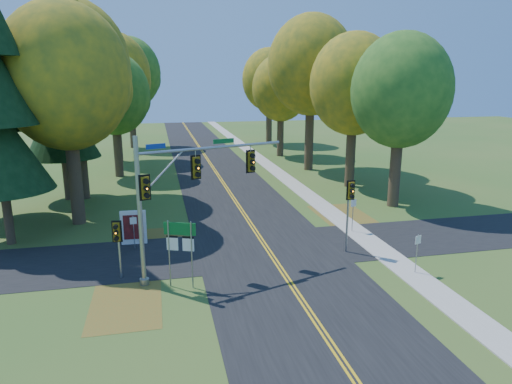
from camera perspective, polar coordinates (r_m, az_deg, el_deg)
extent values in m
plane|color=#2F581F|center=(24.45, 2.49, -8.72)|extent=(160.00, 160.00, 0.00)
cube|color=black|center=(24.45, 2.49, -8.70)|extent=(8.00, 160.00, 0.02)
cube|color=black|center=(26.24, 1.37, -7.06)|extent=(60.00, 6.00, 0.02)
cube|color=gold|center=(24.42, 2.27, -8.69)|extent=(0.10, 160.00, 0.01)
cube|color=gold|center=(24.46, 2.72, -8.64)|extent=(0.10, 160.00, 0.01)
cube|color=#9E998E|center=(26.61, 15.62, -7.24)|extent=(1.60, 160.00, 0.06)
cube|color=brown|center=(27.46, -13.03, -6.46)|extent=(4.00, 6.00, 0.00)
cube|color=brown|center=(31.95, 11.60, -3.45)|extent=(3.50, 8.00, 0.00)
cube|color=brown|center=(21.08, -15.92, -13.16)|extent=(3.00, 5.00, 0.00)
cylinder|color=#38281C|center=(32.11, -21.72, 2.13)|extent=(0.86, 0.86, 6.75)
ellipsoid|color=#B89118|center=(31.53, -22.76, 13.16)|extent=(8.00, 8.00, 9.20)
sphere|color=#B89118|center=(32.50, -19.43, 12.03)|extent=(4.80, 4.80, 4.80)
sphere|color=#B89118|center=(31.03, -25.78, 14.36)|extent=(4.40, 4.40, 4.40)
cylinder|color=#38281C|center=(35.65, 17.03, 3.06)|extent=(0.83, 0.83, 6.08)
ellipsoid|color=#4F8027|center=(35.08, 17.69, 12.00)|extent=(7.20, 7.20, 8.28)
sphere|color=#4F8027|center=(36.76, 18.74, 10.86)|extent=(4.32, 4.32, 4.32)
sphere|color=#4F8027|center=(33.83, 16.49, 13.25)|extent=(3.96, 3.96, 3.96)
cylinder|color=#38281C|center=(38.87, -21.09, 4.61)|extent=(0.89, 0.89, 7.42)
ellipsoid|color=#B89118|center=(38.45, -22.00, 14.53)|extent=(8.60, 8.60, 9.89)
sphere|color=#B89118|center=(39.49, -19.05, 13.48)|extent=(5.16, 5.16, 5.16)
sphere|color=#B89118|center=(37.90, -24.65, 15.61)|extent=(4.73, 4.73, 4.73)
cylinder|color=#38281C|center=(41.35, 11.74, 4.98)|extent=(0.84, 0.84, 6.30)
ellipsoid|color=#B89118|center=(40.87, 12.15, 13.05)|extent=(7.60, 7.60, 8.74)
sphere|color=#B89118|center=(42.56, 13.37, 11.99)|extent=(4.56, 4.56, 4.56)
sphere|color=#B89118|center=(39.64, 10.87, 14.19)|extent=(4.18, 4.18, 4.18)
cylinder|color=#38281C|center=(46.80, -16.90, 5.28)|extent=(0.81, 0.81, 5.62)
ellipsoid|color=#4F8027|center=(46.35, -17.36, 11.63)|extent=(6.80, 6.80, 7.82)
sphere|color=#4F8027|center=(47.30, -15.53, 10.97)|extent=(4.08, 4.08, 4.08)
sphere|color=#4F8027|center=(45.77, -19.01, 12.34)|extent=(3.74, 3.74, 3.74)
cylinder|color=#38281C|center=(48.33, 6.68, 7.26)|extent=(0.90, 0.90, 7.65)
ellipsoid|color=#B89118|center=(48.01, 6.92, 15.47)|extent=(8.80, 8.80, 10.12)
sphere|color=#B89118|center=(49.84, 8.35, 14.36)|extent=(5.28, 5.28, 5.28)
sphere|color=#B89118|center=(46.73, 5.46, 16.63)|extent=(4.84, 4.84, 4.84)
cylinder|color=#38281C|center=(55.37, -16.93, 7.26)|extent=(0.87, 0.87, 6.98)
ellipsoid|color=#B89118|center=(55.05, -17.41, 13.83)|extent=(8.20, 8.20, 9.43)
sphere|color=#B89118|center=(56.17, -15.54, 13.11)|extent=(4.92, 4.92, 4.92)
sphere|color=#B89118|center=(54.38, -19.10, 14.58)|extent=(4.51, 4.51, 4.51)
cylinder|color=#38281C|center=(56.99, 3.06, 7.45)|extent=(0.82, 0.82, 5.85)
ellipsoid|color=#B89118|center=(56.62, 3.14, 12.86)|extent=(7.00, 7.00, 8.05)
sphere|color=#B89118|center=(58.04, 4.21, 12.18)|extent=(4.20, 4.20, 4.20)
sphere|color=#B89118|center=(55.62, 2.09, 13.57)|extent=(3.85, 3.85, 3.85)
cylinder|color=#38281C|center=(66.11, -15.21, 8.48)|extent=(0.88, 0.88, 7.20)
ellipsoid|color=#4F8027|center=(65.85, -15.58, 14.15)|extent=(8.40, 8.40, 9.66)
sphere|color=#4F8027|center=(67.05, -14.01, 13.51)|extent=(5.04, 5.04, 5.04)
sphere|color=#4F8027|center=(65.12, -17.00, 14.80)|extent=(4.62, 4.62, 4.62)
cylinder|color=#38281C|center=(67.55, 1.63, 8.78)|extent=(0.85, 0.85, 6.53)
ellipsoid|color=#B89118|center=(67.27, 1.67, 13.87)|extent=(7.80, 7.80, 8.97)
sphere|color=#B89118|center=(68.80, 2.72, 13.22)|extent=(4.68, 4.68, 4.68)
sphere|color=#B89118|center=(66.19, 0.66, 14.55)|extent=(4.29, 4.29, 4.29)
cylinder|color=#38281C|center=(30.13, -28.58, -2.79)|extent=(0.50, 0.50, 3.24)
cylinder|color=#38281C|center=(35.24, -28.72, -0.87)|extent=(0.50, 0.50, 2.88)
cylinder|color=#38281C|center=(39.22, -22.61, 1.56)|extent=(0.50, 0.50, 3.42)
cone|color=black|center=(38.59, -23.23, 8.01)|extent=(5.60, 5.60, 5.45)
cone|color=black|center=(38.45, -23.80, 13.77)|extent=(4.57, 4.57, 5.45)
cone|color=black|center=(38.71, -24.40, 19.52)|extent=(3.55, 3.55, 5.45)
cylinder|color=gray|center=(21.33, -14.30, -2.59)|extent=(0.22, 0.22, 7.02)
cylinder|color=gray|center=(22.50, -13.78, -10.81)|extent=(0.44, 0.44, 0.30)
cylinder|color=gray|center=(22.07, -5.33, 5.54)|extent=(7.17, 2.54, 0.14)
cylinder|color=gray|center=(21.25, -11.74, 2.23)|extent=(2.18, 0.81, 2.07)
cylinder|color=gray|center=(21.71, -7.59, 4.86)|extent=(0.04, 0.04, 0.36)
cube|color=#72590C|center=(21.82, -7.54, 3.09)|extent=(0.42, 0.39, 1.00)
cube|color=black|center=(21.82, -7.54, 3.09)|extent=(0.50, 0.20, 1.18)
sphere|color=orange|center=(21.62, -7.29, 2.99)|extent=(0.18, 0.18, 0.18)
cylinder|color=black|center=(21.56, -7.32, 3.83)|extent=(0.28, 0.23, 0.24)
cylinder|color=black|center=(21.62, -7.29, 2.99)|extent=(0.28, 0.23, 0.24)
cylinder|color=black|center=(21.68, -7.26, 2.16)|extent=(0.28, 0.23, 0.24)
cylinder|color=gray|center=(23.05, -0.70, 5.51)|extent=(0.04, 0.04, 0.36)
cube|color=#72590C|center=(23.16, -0.70, 3.84)|extent=(0.42, 0.39, 1.00)
cube|color=black|center=(23.16, -0.70, 3.84)|extent=(0.50, 0.20, 1.18)
sphere|color=orange|center=(22.97, -0.40, 3.76)|extent=(0.18, 0.18, 0.18)
cylinder|color=black|center=(22.91, -0.41, 4.55)|extent=(0.28, 0.23, 0.24)
cylinder|color=black|center=(22.97, -0.40, 3.76)|extent=(0.28, 0.23, 0.24)
cylinder|color=black|center=(23.03, -0.40, 2.97)|extent=(0.28, 0.23, 0.24)
cube|color=#72590C|center=(20.96, -13.72, 0.56)|extent=(0.42, 0.39, 1.00)
cube|color=black|center=(20.96, -13.72, 0.56)|extent=(0.50, 0.20, 1.18)
sphere|color=orange|center=(20.74, -13.53, 0.43)|extent=(0.18, 0.18, 0.18)
cylinder|color=black|center=(20.67, -13.58, 1.29)|extent=(0.28, 0.23, 0.24)
cylinder|color=black|center=(20.74, -13.53, 0.43)|extent=(0.28, 0.23, 0.24)
cylinder|color=black|center=(20.82, -13.48, -0.43)|extent=(0.28, 0.23, 0.24)
cube|color=navy|center=(20.96, -12.43, 5.60)|extent=(0.87, 0.33, 0.22)
cube|color=#0C5926|center=(22.27, -4.07, 6.38)|extent=(1.06, 0.39, 0.22)
cylinder|color=gray|center=(25.59, 11.36, -3.09)|extent=(0.11, 0.11, 4.07)
cube|color=#72590C|center=(25.00, 11.74, 0.23)|extent=(0.33, 0.29, 0.93)
cube|color=black|center=(25.00, 11.74, 0.23)|extent=(0.48, 0.05, 1.09)
sphere|color=orange|center=(24.82, 11.96, 0.11)|extent=(0.17, 0.17, 0.17)
cylinder|color=black|center=(24.75, 11.99, 0.78)|extent=(0.23, 0.16, 0.22)
cylinder|color=black|center=(24.82, 11.96, 0.11)|extent=(0.23, 0.16, 0.22)
cylinder|color=black|center=(24.89, 11.92, -0.55)|extent=(0.23, 0.16, 0.22)
cylinder|color=#9CA0A5|center=(23.02, -16.71, -6.93)|extent=(0.11, 0.11, 2.90)
cube|color=#72590C|center=(22.51, -16.99, -4.73)|extent=(0.34, 0.31, 0.91)
cube|color=black|center=(22.51, -16.99, -4.73)|extent=(0.47, 0.09, 1.07)
sphere|color=orange|center=(22.32, -17.10, -4.90)|extent=(0.16, 0.16, 0.16)
cylinder|color=black|center=(22.23, -17.16, -4.19)|extent=(0.24, 0.17, 0.22)
cylinder|color=black|center=(22.32, -17.10, -4.90)|extent=(0.24, 0.17, 0.22)
cylinder|color=black|center=(22.41, -17.05, -5.61)|extent=(0.24, 0.17, 0.22)
cylinder|color=gray|center=(21.50, -10.79, -7.62)|extent=(0.06, 0.06, 3.22)
cylinder|color=gray|center=(21.18, -8.02, -7.84)|extent=(0.06, 0.06, 3.22)
cube|color=#0D5C23|center=(20.94, -9.52, -4.56)|extent=(1.42, 0.58, 0.59)
cube|color=silver|center=(20.94, -9.52, -4.56)|extent=(1.20, 0.47, 0.09)
cube|color=silver|center=(21.30, -10.41, -6.41)|extent=(0.52, 0.23, 0.59)
cube|color=black|center=(21.18, -10.45, -5.52)|extent=(0.50, 0.20, 0.11)
cube|color=silver|center=(21.08, -8.46, -6.56)|extent=(0.52, 0.23, 0.59)
cube|color=black|center=(20.96, -8.50, -5.65)|extent=(0.50, 0.20, 0.11)
cube|color=silver|center=(27.55, -15.05, -4.30)|extent=(1.47, 0.28, 2.02)
cube|color=maroon|center=(27.43, -15.08, -4.27)|extent=(1.12, 0.08, 1.46)
cube|color=silver|center=(27.88, -16.09, -5.98)|extent=(0.09, 0.09, 0.34)
cube|color=silver|center=(27.77, -13.78, -5.92)|extent=(0.09, 0.09, 0.34)
cylinder|color=gray|center=(29.24, 12.00, -2.86)|extent=(0.05, 0.05, 2.21)
cube|color=silver|center=(29.01, 12.10, -1.35)|extent=(0.41, 0.17, 0.45)
cylinder|color=gray|center=(24.04, 19.43, -7.32)|extent=(0.05, 0.05, 2.05)
cube|color=silver|center=(23.78, 19.61, -5.65)|extent=(0.38, 0.16, 0.42)
cylinder|color=gray|center=(26.78, -15.01, -4.92)|extent=(0.04, 0.04, 1.94)
cube|color=silver|center=(26.55, -15.10, -3.49)|extent=(0.37, 0.06, 0.40)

